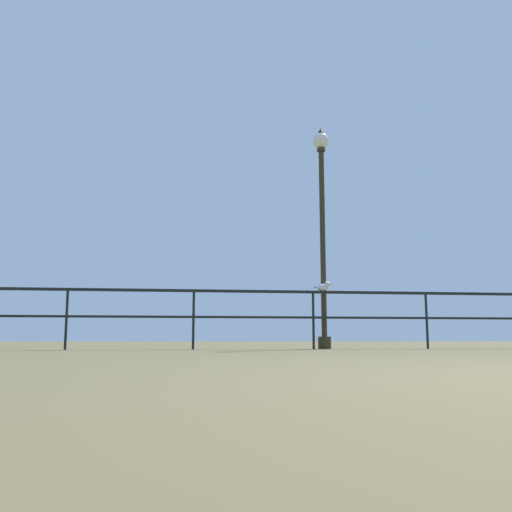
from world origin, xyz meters
name	(u,v)px	position (x,y,z in m)	size (l,w,h in m)	color
pier_railing	(313,306)	(0.00, 7.45, 0.77)	(21.23, 0.05, 1.03)	black
lamppost_center	(322,216)	(0.24, 7.60, 2.45)	(0.30, 0.30, 4.15)	#2C2715
seagull_on_rail	(323,287)	(0.19, 7.44, 1.11)	(0.31, 0.26, 0.17)	silver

